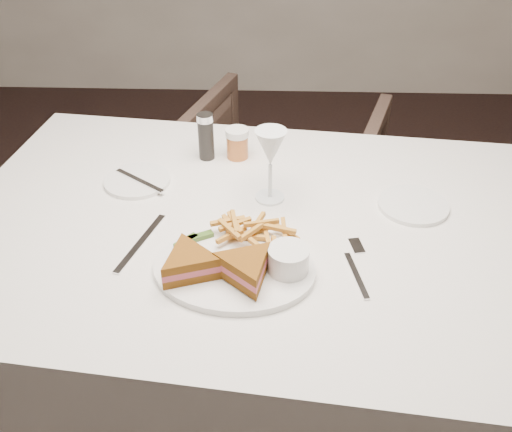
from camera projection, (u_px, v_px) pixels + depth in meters
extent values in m
cube|color=silver|center=(257.00, 338.00, 1.48)|extent=(1.45, 1.05, 0.75)
imported|color=#47342B|center=(280.00, 181.00, 2.15)|extent=(0.84, 0.81, 0.70)
ellipsoid|color=white|center=(234.00, 269.00, 1.12)|extent=(0.35, 0.28, 0.01)
cube|color=silver|center=(141.00, 243.00, 1.19)|extent=(0.07, 0.20, 0.00)
cylinder|color=white|center=(137.00, 181.00, 1.38)|extent=(0.16, 0.16, 0.01)
cylinder|color=white|center=(413.00, 205.00, 1.30)|extent=(0.16, 0.16, 0.01)
cylinder|color=black|center=(206.00, 137.00, 1.45)|extent=(0.04, 0.04, 0.12)
cylinder|color=#B15E2A|center=(237.00, 143.00, 1.47)|extent=(0.06, 0.06, 0.08)
cube|color=#3A5D20|center=(200.00, 237.00, 1.18)|extent=(0.06, 0.04, 0.01)
cube|color=#3A5D20|center=(186.00, 241.00, 1.17)|extent=(0.05, 0.05, 0.01)
cylinder|color=white|center=(288.00, 259.00, 1.09)|extent=(0.08, 0.08, 0.05)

